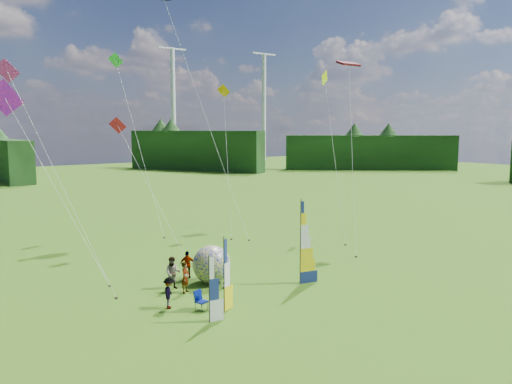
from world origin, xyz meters
TOP-DOWN VIEW (x-y plane):
  - ground at (0.00, 0.00)m, footprint 220.00×220.00m
  - treeline_ring at (0.00, 0.00)m, footprint 210.00×210.00m
  - turbine_left at (70.00, 95.00)m, footprint 8.00×1.20m
  - turbine_right at (45.00, 102.00)m, footprint 8.00×1.20m
  - feather_banner_main at (1.23, 2.66)m, footprint 1.32×0.40m
  - side_banner_left at (-4.83, 1.53)m, footprint 0.98×0.51m
  - side_banner_far at (-6.12, 0.83)m, footprint 0.94×0.24m
  - bol_inflatable at (-2.81, 5.95)m, footprint 2.82×2.82m
  - spectator_a at (-4.91, 5.34)m, footprint 0.76×0.72m
  - spectator_b at (-5.16, 6.35)m, footprint 1.01×0.83m
  - spectator_c at (-6.76, 3.67)m, footprint 0.89×1.08m
  - spectator_d at (-3.46, 7.71)m, footprint 1.04×0.88m
  - camp_chair at (-5.59, 2.45)m, footprint 0.73×0.73m
  - kite_whale at (5.27, 20.37)m, footprint 6.97×16.74m
  - kite_rainbow_delta at (-9.68, 12.65)m, footprint 9.13×12.45m
  - kite_parafoil at (11.18, 7.86)m, footprint 11.50×12.05m
  - small_kite_red at (-2.32, 15.21)m, footprint 6.70×10.72m
  - small_kite_orange at (6.26, 17.89)m, footprint 8.16×9.50m
  - small_kite_yellow at (12.87, 11.41)m, footprint 10.07×11.40m
  - small_kite_pink at (-10.28, 9.14)m, footprint 7.66×8.50m
  - small_kite_green at (0.43, 23.35)m, footprint 3.93×11.87m

SIDE VIEW (x-z plane):
  - ground at x=0.00m, z-range 0.00..0.00m
  - camp_chair at x=-5.59m, z-range 0.00..1.00m
  - spectator_c at x=-6.76m, z-range 0.00..1.61m
  - spectator_d at x=-3.46m, z-range 0.00..1.67m
  - spectator_a at x=-4.91m, z-range 0.00..1.74m
  - spectator_b at x=-5.16m, z-range 0.00..1.86m
  - bol_inflatable at x=-2.81m, z-range 0.00..2.26m
  - side_banner_far at x=-6.12m, z-range 0.00..3.13m
  - side_banner_left at x=-4.83m, z-range 0.00..3.69m
  - feather_banner_main at x=1.23m, z-range 0.00..4.92m
  - treeline_ring at x=0.00m, z-range 0.00..8.00m
  - small_kite_red at x=-2.32m, z-range 0.00..10.45m
  - kite_rainbow_delta at x=-9.68m, z-range 0.00..12.97m
  - small_kite_pink at x=-10.28m, z-range 0.00..13.29m
  - small_kite_orange at x=6.26m, z-range 0.00..13.60m
  - small_kite_yellow at x=12.87m, z-range 0.00..14.90m
  - kite_parafoil at x=11.18m, z-range 0.00..16.50m
  - small_kite_green at x=0.43m, z-range 0.00..16.69m
  - kite_whale at x=5.27m, z-range 0.00..23.39m
  - turbine_left at x=70.00m, z-range 0.00..30.00m
  - turbine_right at x=45.00m, z-range 0.00..30.00m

